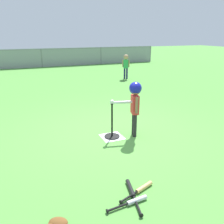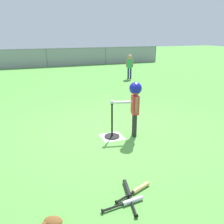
{
  "view_description": "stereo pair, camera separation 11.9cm",
  "coord_description": "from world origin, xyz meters",
  "px_view_note": "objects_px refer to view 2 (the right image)",
  "views": [
    {
      "loc": [
        -1.87,
        -4.43,
        2.06
      ],
      "look_at": [
        -0.1,
        -0.25,
        0.55
      ],
      "focal_mm": 38.01,
      "sensor_mm": 36.0,
      "label": 1
    },
    {
      "loc": [
        -1.76,
        -4.48,
        2.06
      ],
      "look_at": [
        -0.1,
        -0.25,
        0.55
      ],
      "focal_mm": 38.01,
      "sensor_mm": 36.0,
      "label": 2
    }
  ],
  "objects_px": {
    "spare_bat_silver": "(129,202)",
    "spare_bat_black": "(128,192)",
    "batting_tee": "(112,132)",
    "glove_near_bats": "(53,222)",
    "fielder_near_right": "(130,63)",
    "spare_bat_wood": "(138,189)",
    "batter_child": "(135,98)",
    "baseball_on_tee": "(112,101)"
  },
  "relations": [
    {
      "from": "fielder_near_right",
      "to": "spare_bat_black",
      "type": "bearing_deg",
      "value": -115.54
    },
    {
      "from": "fielder_near_right",
      "to": "spare_bat_silver",
      "type": "bearing_deg",
      "value": -115.49
    },
    {
      "from": "spare_bat_silver",
      "to": "spare_bat_black",
      "type": "xyz_separation_m",
      "value": [
        0.08,
        0.19,
        0.0
      ]
    },
    {
      "from": "spare_bat_black",
      "to": "batting_tee",
      "type": "bearing_deg",
      "value": 75.28
    },
    {
      "from": "spare_bat_black",
      "to": "glove_near_bats",
      "type": "height_order",
      "value": "glove_near_bats"
    },
    {
      "from": "batter_child",
      "to": "spare_bat_black",
      "type": "bearing_deg",
      "value": -118.66
    },
    {
      "from": "baseball_on_tee",
      "to": "glove_near_bats",
      "type": "bearing_deg",
      "value": -127.21
    },
    {
      "from": "baseball_on_tee",
      "to": "spare_bat_wood",
      "type": "bearing_deg",
      "value": -100.42
    },
    {
      "from": "fielder_near_right",
      "to": "spare_bat_silver",
      "type": "xyz_separation_m",
      "value": [
        -3.74,
        -7.84,
        -0.7
      ]
    },
    {
      "from": "fielder_near_right",
      "to": "spare_bat_black",
      "type": "xyz_separation_m",
      "value": [
        -3.66,
        -7.66,
        -0.7
      ]
    },
    {
      "from": "spare_bat_black",
      "to": "glove_near_bats",
      "type": "relative_size",
      "value": 2.57
    },
    {
      "from": "baseball_on_tee",
      "to": "spare_bat_black",
      "type": "bearing_deg",
      "value": -104.72
    },
    {
      "from": "batting_tee",
      "to": "fielder_near_right",
      "type": "xyz_separation_m",
      "value": [
        3.18,
        5.86,
        0.61
      ]
    },
    {
      "from": "batter_child",
      "to": "spare_bat_black",
      "type": "xyz_separation_m",
      "value": [
        -0.92,
        -1.69,
        -0.79
      ]
    },
    {
      "from": "glove_near_bats",
      "to": "baseball_on_tee",
      "type": "bearing_deg",
      "value": 52.79
    },
    {
      "from": "batting_tee",
      "to": "batter_child",
      "type": "relative_size",
      "value": 0.64
    },
    {
      "from": "spare_bat_wood",
      "to": "baseball_on_tee",
      "type": "bearing_deg",
      "value": 79.58
    },
    {
      "from": "glove_near_bats",
      "to": "spare_bat_black",
      "type": "bearing_deg",
      "value": 9.66
    },
    {
      "from": "fielder_near_right",
      "to": "spare_bat_black",
      "type": "relative_size",
      "value": 1.62
    },
    {
      "from": "spare_bat_wood",
      "to": "spare_bat_black",
      "type": "xyz_separation_m",
      "value": [
        -0.14,
        0.0,
        0.0
      ]
    },
    {
      "from": "batter_child",
      "to": "fielder_near_right",
      "type": "bearing_deg",
      "value": 65.38
    },
    {
      "from": "batting_tee",
      "to": "batter_child",
      "type": "height_order",
      "value": "batter_child"
    },
    {
      "from": "batting_tee",
      "to": "fielder_near_right",
      "type": "distance_m",
      "value": 6.69
    },
    {
      "from": "batting_tee",
      "to": "spare_bat_black",
      "type": "height_order",
      "value": "batting_tee"
    },
    {
      "from": "baseball_on_tee",
      "to": "spare_bat_wood",
      "type": "height_order",
      "value": "baseball_on_tee"
    },
    {
      "from": "baseball_on_tee",
      "to": "spare_bat_wood",
      "type": "distance_m",
      "value": 1.98
    },
    {
      "from": "spare_bat_wood",
      "to": "spare_bat_black",
      "type": "relative_size",
      "value": 0.86
    },
    {
      "from": "baseball_on_tee",
      "to": "batter_child",
      "type": "xyz_separation_m",
      "value": [
        0.45,
        -0.11,
        0.05
      ]
    },
    {
      "from": "spare_bat_silver",
      "to": "spare_bat_wood",
      "type": "bearing_deg",
      "value": 39.54
    },
    {
      "from": "batting_tee",
      "to": "spare_bat_wood",
      "type": "xyz_separation_m",
      "value": [
        -0.33,
        -1.8,
        -0.09
      ]
    },
    {
      "from": "batting_tee",
      "to": "glove_near_bats",
      "type": "bearing_deg",
      "value": -127.21
    },
    {
      "from": "baseball_on_tee",
      "to": "spare_bat_silver",
      "type": "bearing_deg",
      "value": -105.6
    },
    {
      "from": "fielder_near_right",
      "to": "spare_bat_black",
      "type": "distance_m",
      "value": 8.51
    },
    {
      "from": "baseball_on_tee",
      "to": "fielder_near_right",
      "type": "xyz_separation_m",
      "value": [
        3.18,
        5.86,
        -0.04
      ]
    },
    {
      "from": "spare_bat_silver",
      "to": "batting_tee",
      "type": "bearing_deg",
      "value": 74.4
    },
    {
      "from": "fielder_near_right",
      "to": "glove_near_bats",
      "type": "xyz_separation_m",
      "value": [
        -4.68,
        -7.83,
        -0.69
      ]
    },
    {
      "from": "batting_tee",
      "to": "spare_bat_black",
      "type": "distance_m",
      "value": 1.86
    },
    {
      "from": "spare_bat_wood",
      "to": "glove_near_bats",
      "type": "height_order",
      "value": "glove_near_bats"
    },
    {
      "from": "spare_bat_black",
      "to": "glove_near_bats",
      "type": "xyz_separation_m",
      "value": [
        -1.03,
        -0.17,
        0.01
      ]
    },
    {
      "from": "batting_tee",
      "to": "spare_bat_wood",
      "type": "bearing_deg",
      "value": -100.42
    },
    {
      "from": "glove_near_bats",
      "to": "spare_bat_silver",
      "type": "bearing_deg",
      "value": -0.78
    },
    {
      "from": "spare_bat_silver",
      "to": "spare_bat_black",
      "type": "relative_size",
      "value": 0.83
    }
  ]
}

